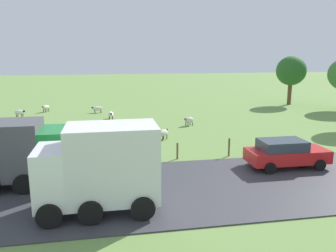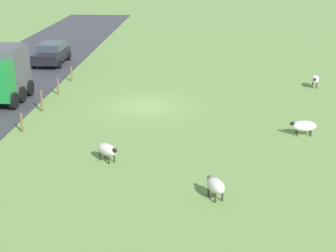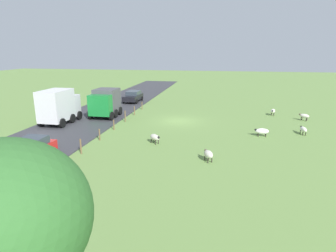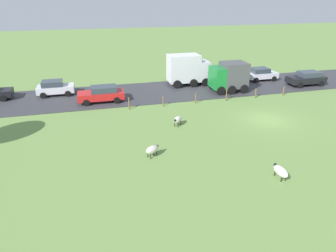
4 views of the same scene
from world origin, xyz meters
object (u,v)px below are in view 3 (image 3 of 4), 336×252
object	(u,v)px
sheep_2	(303,129)
car_4	(133,96)
truck_1	(59,106)
sheep_3	(262,131)
truck_0	(105,102)
sheep_0	(273,111)
sheep_1	(155,137)
car_0	(101,100)
tree_2	(5,222)
car_2	(27,151)
sheep_5	(208,154)
sheep_4	(304,116)

from	to	relation	value
sheep_2	car_4	xyz separation A→B (m)	(20.68, -13.30, 0.42)
truck_1	sheep_3	bearing A→B (deg)	177.94
car_4	truck_0	bearing A→B (deg)	89.42
sheep_0	sheep_1	bearing A→B (deg)	48.18
car_0	truck_0	bearing A→B (deg)	118.51
sheep_3	tree_2	xyz separation A→B (m)	(7.86, 21.50, 3.86)
car_0	car_4	distance (m)	5.37
sheep_2	car_4	world-z (taller)	car_4
car_0	sheep_2	bearing A→B (deg)	159.23
sheep_0	car_0	world-z (taller)	car_0
sheep_0	sheep_1	distance (m)	17.28
truck_0	car_2	distance (m)	14.08
sheep_0	sheep_5	xyz separation A→B (m)	(6.92, 16.02, -0.01)
sheep_5	truck_1	xyz separation A→B (m)	(16.02, -7.64, 1.43)
truck_1	sheep_1	bearing A→B (deg)	158.46
tree_2	truck_0	distance (m)	27.62
sheep_0	truck_0	world-z (taller)	truck_0
sheep_2	truck_1	world-z (taller)	truck_1
sheep_3	sheep_0	bearing A→B (deg)	-104.90
sheep_1	car_2	xyz separation A→B (m)	(7.66, 5.82, 0.36)
sheep_1	sheep_3	world-z (taller)	sheep_1
sheep_1	truck_1	xyz separation A→B (m)	(11.42, -4.51, 1.42)
sheep_2	sheep_4	distance (m)	5.88
sheep_2	car_2	distance (m)	23.35
sheep_2	truck_0	xyz separation A→B (m)	(20.79, -3.10, 1.28)
sheep_4	tree_2	xyz separation A→B (m)	(13.26, 28.54, 3.81)
sheep_0	car_2	size ratio (longest dim) A/B	0.25
sheep_4	car_0	bearing A→B (deg)	-7.68
tree_2	car_2	world-z (taller)	tree_2
tree_2	car_2	size ratio (longest dim) A/B	1.31
sheep_0	truck_0	xyz separation A→B (m)	(19.35, 4.65, 1.23)
sheep_3	truck_1	bearing A→B (deg)	-2.06
sheep_1	car_0	size ratio (longest dim) A/B	0.31
truck_1	car_0	xyz separation A→B (m)	(-0.32, -9.75, -1.09)
sheep_0	sheep_3	world-z (taller)	sheep_0
sheep_3	sheep_4	size ratio (longest dim) A/B	1.19
sheep_4	car_2	bearing A→B (deg)	36.88
truck_1	car_4	xyz separation A→B (m)	(-3.69, -13.92, -1.06)
truck_1	car_2	size ratio (longest dim) A/B	1.06
car_4	sheep_0	bearing A→B (deg)	163.92
sheep_1	car_2	size ratio (longest dim) A/B	0.26
truck_0	car_0	size ratio (longest dim) A/B	1.00
truck_1	sheep_2	bearing A→B (deg)	-178.53
sheep_5	tree_2	bearing A→B (deg)	77.02
sheep_2	sheep_3	world-z (taller)	sheep_3
sheep_3	sheep_5	distance (m)	8.24
truck_0	sheep_5	bearing A→B (deg)	137.55
sheep_3	sheep_4	distance (m)	8.87
truck_0	car_2	xyz separation A→B (m)	(-0.16, 14.05, -0.87)
sheep_2	tree_2	world-z (taller)	tree_2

